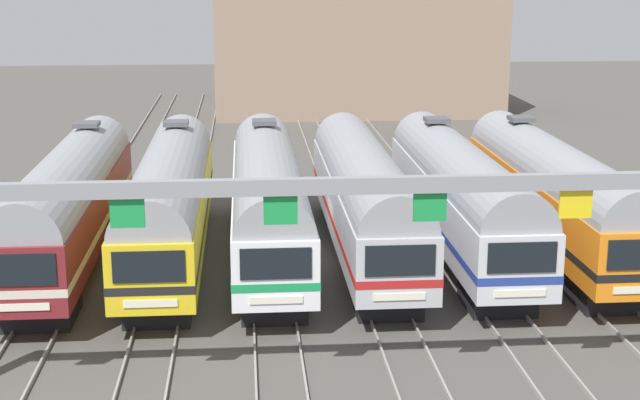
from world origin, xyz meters
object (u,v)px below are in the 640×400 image
at_px(commuter_train_maroon, 70,200).
at_px(commuter_train_yellow, 170,198).
at_px(commuter_train_stainless, 365,195).
at_px(commuter_train_silver, 460,193).
at_px(catenary_gantry, 356,219).
at_px(commuter_train_orange, 553,191).
at_px(commuter_train_white, 268,196).

height_order(commuter_train_maroon, commuter_train_yellow, same).
bearing_deg(commuter_train_stainless, commuter_train_silver, 0.06).
distance_m(commuter_train_maroon, catenary_gantry, 16.99).
bearing_deg(commuter_train_stainless, commuter_train_maroon, 179.98).
xyz_separation_m(commuter_train_yellow, commuter_train_orange, (15.95, 0.00, 0.00)).
relative_size(commuter_train_white, commuter_train_stainless, 1.00).
bearing_deg(commuter_train_maroon, commuter_train_white, 0.00).
distance_m(commuter_train_white, commuter_train_orange, 11.96).
height_order(commuter_train_yellow, commuter_train_silver, same).
relative_size(commuter_train_stainless, commuter_train_silver, 1.00).
distance_m(commuter_train_orange, catenary_gantry, 16.99).
relative_size(commuter_train_maroon, commuter_train_white, 1.00).
xyz_separation_m(commuter_train_maroon, commuter_train_silver, (15.95, 0.00, 0.00)).
bearing_deg(commuter_train_silver, commuter_train_white, 180.00).
height_order(commuter_train_stainless, commuter_train_silver, commuter_train_silver).
bearing_deg(commuter_train_orange, commuter_train_white, 180.00).
distance_m(commuter_train_maroon, commuter_train_orange, 19.93).
xyz_separation_m(commuter_train_silver, commuter_train_orange, (3.99, 0.00, 0.00)).
bearing_deg(commuter_train_maroon, commuter_train_orange, 0.00).
bearing_deg(commuter_train_white, commuter_train_silver, 0.00).
bearing_deg(commuter_train_orange, commuter_train_stainless, -179.97).
relative_size(commuter_train_maroon, commuter_train_yellow, 1.00).
distance_m(commuter_train_yellow, catenary_gantry, 15.00).
relative_size(commuter_train_yellow, commuter_train_silver, 1.00).
relative_size(commuter_train_maroon, commuter_train_silver, 1.00).
height_order(commuter_train_maroon, commuter_train_stainless, commuter_train_maroon).
bearing_deg(commuter_train_orange, commuter_train_silver, 180.00).
bearing_deg(catenary_gantry, commuter_train_orange, 53.56).
xyz_separation_m(commuter_train_white, commuter_train_orange, (11.96, 0.00, 0.00)).
xyz_separation_m(commuter_train_maroon, commuter_train_yellow, (3.99, 0.00, 0.00)).
height_order(commuter_train_maroon, commuter_train_silver, same).
bearing_deg(commuter_train_white, catenary_gantry, -81.60).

